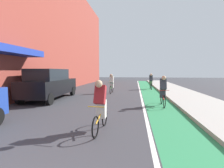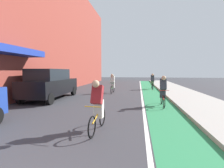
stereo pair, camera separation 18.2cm
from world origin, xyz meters
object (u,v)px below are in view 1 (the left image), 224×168
at_px(cyclist_lead, 101,104).
at_px(cyclist_mid, 163,90).
at_px(parked_suv_black, 50,84).
at_px(cyclist_far, 151,81).
at_px(cyclist_trailing, 112,83).

bearing_deg(cyclist_lead, cyclist_mid, 58.45).
xyz_separation_m(parked_suv_black, cyclist_mid, (6.99, -1.05, -0.17)).
height_order(parked_suv_black, cyclist_lead, parked_suv_black).
distance_m(cyclist_mid, cyclist_far, 8.02).
height_order(cyclist_mid, cyclist_trailing, same).
bearing_deg(parked_suv_black, cyclist_trailing, 44.89).
bearing_deg(parked_suv_black, cyclist_lead, -48.76).
bearing_deg(cyclist_far, cyclist_mid, -90.78).
bearing_deg(parked_suv_black, cyclist_mid, -8.52).
distance_m(parked_suv_black, cyclist_mid, 7.07).
bearing_deg(cyclist_far, parked_suv_black, -135.53).
xyz_separation_m(cyclist_mid, cyclist_trailing, (-3.42, 4.61, -0.00)).
height_order(cyclist_mid, cyclist_far, cyclist_mid).
distance_m(cyclist_trailing, cyclist_far, 4.91).
height_order(parked_suv_black, cyclist_trailing, parked_suv_black).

